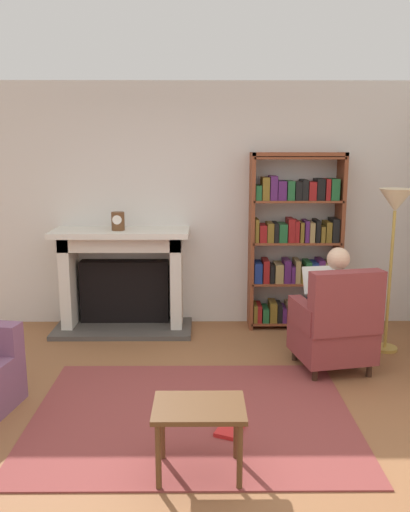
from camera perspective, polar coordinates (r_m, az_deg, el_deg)
name	(u,v)px	position (r m, az deg, el deg)	size (l,w,h in m)	color
ground	(192,437)	(3.85, -1.44, -19.28)	(14.00, 14.00, 0.00)	#905C38
back_wall	(195,206)	(5.88, -1.07, 5.52)	(5.60, 0.10, 2.70)	silver
area_rug	(193,415)	(4.11, -1.37, -17.06)	(2.40, 1.80, 0.01)	brown
fireplace	(123,276)	(5.83, -8.96, -2.22)	(1.51, 0.64, 1.13)	#4C4742
mantel_clock	(118,221)	(5.62, -9.53, 3.79)	(0.14, 0.14, 0.19)	brown
bookshelf	(295,243)	(5.82, 9.84, 1.38)	(1.01, 0.32, 1.95)	brown
armchair_reading	(336,326)	(4.82, 14.15, -7.51)	(0.75, 0.73, 0.97)	#331E14
seated_reader	(331,302)	(4.86, 13.67, -4.89)	(0.43, 0.58, 1.14)	silver
side_table	(199,416)	(3.29, -0.65, -17.20)	(0.56, 0.39, 0.46)	brown
scattered_books	(202,416)	(4.04, -0.33, -17.19)	(0.58, 0.58, 0.04)	#334CA5
floor_lamp	(395,215)	(5.29, 20.09, 4.27)	(0.32, 0.32, 1.61)	#B7933F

